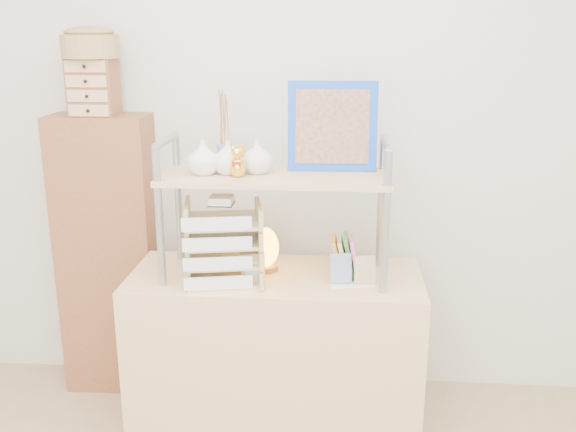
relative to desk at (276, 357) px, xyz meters
name	(u,v)px	position (x,y,z in m)	size (l,w,h in m)	color
room_shell	(241,40)	(0.00, -0.81, 1.32)	(3.42, 3.41, 2.61)	silver
desk	(276,357)	(0.00, 0.00, 0.00)	(1.20, 0.50, 0.75)	tan
cabinet	(109,256)	(-0.84, 0.37, 0.30)	(0.45, 0.24, 1.35)	brown
hutch	(271,171)	(-0.02, 0.01, 0.81)	(0.90, 0.34, 0.78)	#969CA4
letter_tray	(223,247)	(-0.20, -0.07, 0.51)	(0.33, 0.32, 0.35)	tan
salt_lamp	(265,249)	(-0.05, 0.05, 0.47)	(0.12, 0.11, 0.18)	brown
desk_clock	(252,268)	(-0.08, -0.11, 0.44)	(0.10, 0.06, 0.13)	tan
postcard_stand	(352,276)	(0.31, -0.09, 0.41)	(0.19, 0.08, 0.13)	white
drawer_chest	(93,87)	(-0.84, 0.35, 1.10)	(0.20, 0.16, 0.25)	brown
woven_basket	(90,46)	(-0.84, 0.35, 1.28)	(0.25, 0.25, 0.10)	olive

